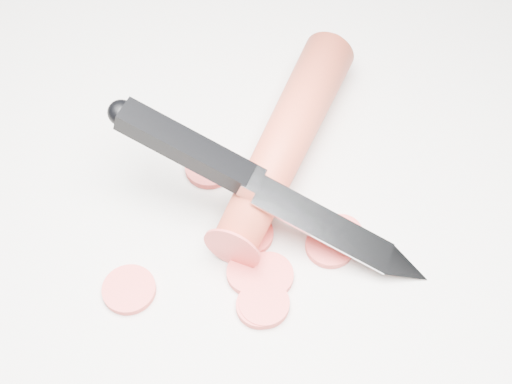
{
  "coord_description": "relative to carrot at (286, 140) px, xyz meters",
  "views": [
    {
      "loc": [
        0.03,
        -0.33,
        0.47
      ],
      "look_at": [
        0.0,
        -0.01,
        0.02
      ],
      "focal_mm": 50.0,
      "sensor_mm": 36.0,
      "label": 1
    }
  ],
  "objects": [
    {
      "name": "kitchen_knife",
      "position": [
        -0.01,
        -0.07,
        0.02
      ],
      "size": [
        0.26,
        0.1,
        0.09
      ],
      "primitive_type": null,
      "color": "#B9BBC0",
      "rests_on": "ground"
    },
    {
      "name": "carrot_slice_0",
      "position": [
        -0.11,
        -0.13,
        -0.02
      ],
      "size": [
        0.04,
        0.04,
        0.01
      ],
      "primitive_type": "cylinder",
      "color": "#E03C39",
      "rests_on": "ground"
    },
    {
      "name": "carrot_slice_7",
      "position": [
        -0.02,
        -0.11,
        -0.02
      ],
      "size": [
        0.04,
        0.04,
        0.01
      ],
      "primitive_type": "cylinder",
      "color": "#E03C39",
      "rests_on": "ground"
    },
    {
      "name": "carrot_slice_4",
      "position": [
        -0.01,
        -0.14,
        -0.02
      ],
      "size": [
        0.04,
        0.04,
        0.01
      ],
      "primitive_type": "cylinder",
      "color": "#E03C39",
      "rests_on": "ground"
    },
    {
      "name": "carrot_slice_5",
      "position": [
        -0.06,
        -0.02,
        -0.02
      ],
      "size": [
        0.04,
        0.04,
        0.01
      ],
      "primitive_type": "cylinder",
      "color": "#E03C39",
      "rests_on": "ground"
    },
    {
      "name": "carrot_slice_3",
      "position": [
        0.04,
        -0.08,
        -0.02
      ],
      "size": [
        0.04,
        0.04,
        0.01
      ],
      "primitive_type": "cylinder",
      "color": "#E03C39",
      "rests_on": "ground"
    },
    {
      "name": "carrot",
      "position": [
        0.0,
        0.0,
        0.0
      ],
      "size": [
        0.1,
        0.22,
        0.04
      ],
      "primitive_type": "cylinder",
      "rotation": [
        1.57,
        0.0,
        -0.3
      ],
      "color": "red",
      "rests_on": "ground"
    },
    {
      "name": "ground",
      "position": [
        -0.02,
        -0.04,
        -0.02
      ],
      "size": [
        2.4,
        2.4,
        0.0
      ],
      "primitive_type": "plane",
      "color": "beige",
      "rests_on": "ground"
    },
    {
      "name": "carrot_slice_8",
      "position": [
        0.05,
        -0.07,
        -0.02
      ],
      "size": [
        0.03,
        0.03,
        0.01
      ],
      "primitive_type": "cylinder",
      "color": "#E03C39",
      "rests_on": "ground"
    },
    {
      "name": "carrot_slice_1",
      "position": [
        -0.02,
        -0.08,
        -0.02
      ],
      "size": [
        0.04,
        0.04,
        0.01
      ],
      "primitive_type": "cylinder",
      "color": "#E03C39",
      "rests_on": "ground"
    },
    {
      "name": "carrot_slice_6",
      "position": [
        -0.01,
        -0.14,
        -0.02
      ],
      "size": [
        0.03,
        0.03,
        0.01
      ],
      "primitive_type": "cylinder",
      "color": "#E03C39",
      "rests_on": "ground"
    },
    {
      "name": "carrot_slice_2",
      "position": [
        -0.01,
        -0.11,
        -0.02
      ],
      "size": [
        0.04,
        0.04,
        0.01
      ],
      "primitive_type": "cylinder",
      "color": "#E03C39",
      "rests_on": "ground"
    }
  ]
}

